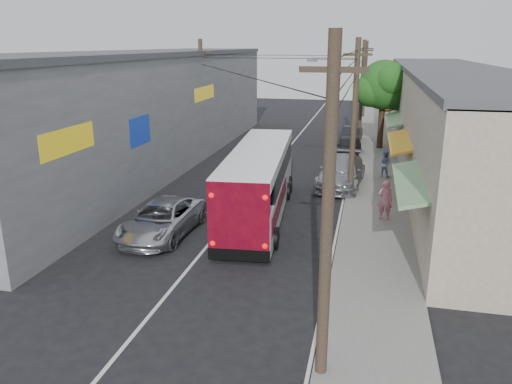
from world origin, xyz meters
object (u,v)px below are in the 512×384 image
coach_bus (259,182)px  jeepney (162,219)px  pedestrian_far (385,164)px  parked_car_far (351,135)px  parked_car_mid (348,146)px  parked_suv (341,172)px  pedestrian_near (385,200)px

coach_bus → jeepney: bearing=-140.3°
pedestrian_far → parked_car_far: bearing=-54.4°
pedestrian_far → parked_car_mid: bearing=-44.1°
parked_car_mid → pedestrian_far: 6.20m
pedestrian_far → jeepney: bearing=74.3°
parked_car_mid → parked_car_far: (0.00, 5.11, -0.08)m
jeepney → parked_suv: 11.49m
parked_car_mid → pedestrian_near: 13.54m
parked_car_far → pedestrian_near: size_ratio=2.16×
pedestrian_near → pedestrian_far: (0.13, 7.64, -0.10)m
coach_bus → pedestrian_near: coach_bus is taller
jeepney → parked_car_mid: (6.79, 17.12, 0.01)m
coach_bus → parked_suv: (3.41, 5.93, -0.82)m
parked_car_mid → parked_suv: bearing=-88.1°
parked_car_far → pedestrian_far: bearing=-72.3°
jeepney → pedestrian_far: 14.65m
parked_suv → parked_car_far: bearing=94.4°
jeepney → pedestrian_near: bearing=24.5°
parked_car_far → pedestrian_far: (2.39, -10.82, 0.28)m
pedestrian_near → coach_bus: bearing=9.7°
jeepney → pedestrian_near: size_ratio=2.84×
coach_bus → parked_suv: size_ratio=1.97×
pedestrian_near → parked_suv: bearing=-62.2°
parked_car_mid → pedestrian_far: (2.39, -5.71, 0.20)m
parked_car_mid → parked_car_far: 5.11m
pedestrian_near → parked_car_mid: bearing=-75.0°
jeepney → parked_car_far: bearing=74.9°
parked_suv → parked_car_mid: (0.00, 7.85, -0.09)m
coach_bus → parked_suv: bearing=55.0°
coach_bus → parked_car_far: 19.21m
coach_bus → jeepney: coach_bus is taller
coach_bus → jeepney: size_ratio=2.17×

